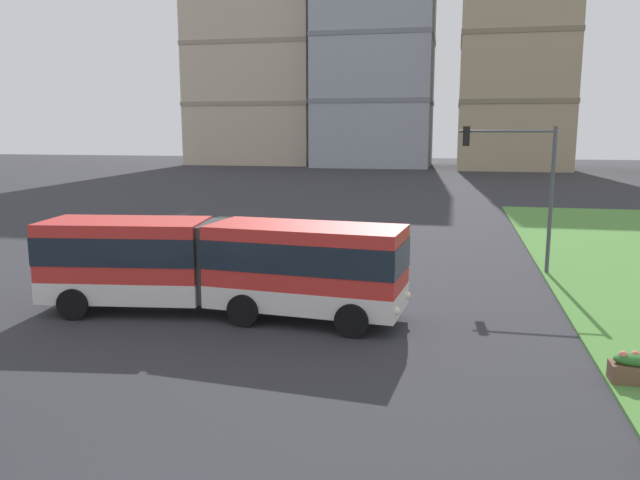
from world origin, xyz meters
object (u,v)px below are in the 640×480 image
object	(u,v)px
articulated_bus	(220,264)
car_white_van	(236,236)
apartment_tower_westcentre	(376,41)
traffic_light_far_right	(521,173)
flower_planter_3	(635,368)
apartment_tower_centre	(516,41)
apartment_tower_west	(259,21)

from	to	relation	value
articulated_bus	car_white_van	world-z (taller)	articulated_bus
apartment_tower_westcentre	articulated_bus	bearing A→B (deg)	-86.01
car_white_van	traffic_light_far_right	world-z (taller)	traffic_light_far_right
car_white_van	flower_planter_3	size ratio (longest dim) A/B	4.17
traffic_light_far_right	flower_planter_3	bearing A→B (deg)	-81.98
apartment_tower_centre	traffic_light_far_right	bearing A→B (deg)	-94.38
apartment_tower_westcentre	car_white_van	bearing A→B (deg)	-87.90
apartment_tower_westcentre	apartment_tower_centre	size ratio (longest dim) A/B	1.04
car_white_van	apartment_tower_west	world-z (taller)	apartment_tower_west
articulated_bus	apartment_tower_centre	size ratio (longest dim) A/B	0.32
traffic_light_far_right	apartment_tower_westcentre	bearing A→B (deg)	101.59
car_white_van	traffic_light_far_right	xyz separation A→B (m)	(13.09, -2.05, 3.40)
flower_planter_3	traffic_light_far_right	world-z (taller)	traffic_light_far_right
apartment_tower_west	flower_planter_3	bearing A→B (deg)	-67.64
traffic_light_far_right	articulated_bus	bearing A→B (deg)	-140.15
articulated_bus	car_white_van	size ratio (longest dim) A/B	2.62
articulated_bus	apartment_tower_westcentre	bearing A→B (deg)	93.99
car_white_van	apartment_tower_centre	world-z (taller)	apartment_tower_centre
articulated_bus	traffic_light_far_right	distance (m)	13.11
articulated_bus	car_white_van	xyz separation A→B (m)	(-3.21, 10.30, -0.90)
apartment_tower_west	apartment_tower_westcentre	distance (m)	22.31
flower_planter_3	car_white_van	bearing A→B (deg)	137.10
car_white_van	apartment_tower_west	distance (m)	87.19
articulated_bus	car_white_van	bearing A→B (deg)	107.30
car_white_van	apartment_tower_west	bearing A→B (deg)	106.60
traffic_light_far_right	apartment_tower_centre	xyz separation A→B (m)	(5.70, 74.51, 14.94)
articulated_bus	flower_planter_3	xyz separation A→B (m)	(11.52, -3.38, -1.23)
traffic_light_far_right	apartment_tower_westcentre	xyz separation A→B (m)	(-15.85, 77.28, 15.80)
car_white_van	apartment_tower_centre	size ratio (longest dim) A/B	0.12
articulated_bus	apartment_tower_westcentre	size ratio (longest dim) A/B	0.30
flower_planter_3	apartment_tower_centre	bearing A→B (deg)	87.30
flower_planter_3	traffic_light_far_right	bearing A→B (deg)	98.02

